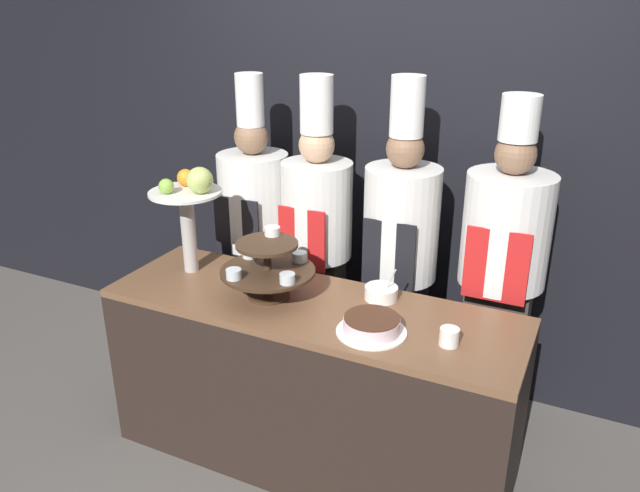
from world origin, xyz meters
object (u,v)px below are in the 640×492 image
object	(u,v)px
cake_round	(372,325)
chef_center_right	(400,248)
tiered_stand	(268,266)
chef_center_left	(317,234)
cup_white	(449,337)
fruit_pedestal	(190,200)
chef_right	(502,264)
serving_bowl_far	(381,293)
chef_left	(255,226)

from	to	relation	value
cake_round	chef_center_right	size ratio (longest dim) A/B	0.16
tiered_stand	chef_center_left	size ratio (longest dim) A/B	0.24
cup_white	chef_center_right	distance (m)	0.82
cake_round	cup_white	distance (m)	0.32
fruit_pedestal	cake_round	distance (m)	1.12
tiered_stand	chef_right	distance (m)	1.14
fruit_pedestal	serving_bowl_far	world-z (taller)	fruit_pedestal
tiered_stand	cake_round	world-z (taller)	tiered_stand
cake_round	serving_bowl_far	distance (m)	0.32
tiered_stand	chef_center_left	distance (m)	0.63
tiered_stand	fruit_pedestal	distance (m)	0.54
serving_bowl_far	cup_white	bearing A→B (deg)	-34.36
cup_white	chef_left	size ratio (longest dim) A/B	0.04
cake_round	tiered_stand	bearing A→B (deg)	168.99
tiered_stand	chef_right	size ratio (longest dim) A/B	0.25
tiered_stand	chef_center_right	size ratio (longest dim) A/B	0.24
cup_white	chef_center_left	distance (m)	1.15
serving_bowl_far	chef_center_left	world-z (taller)	chef_center_left
cup_white	serving_bowl_far	bearing A→B (deg)	145.64
fruit_pedestal	cake_round	xyz separation A→B (m)	(1.05, -0.20, -0.35)
serving_bowl_far	chef_right	xyz separation A→B (m)	(0.47, 0.42, 0.07)
cup_white	chef_center_left	size ratio (longest dim) A/B	0.04
cake_round	chef_center_right	xyz separation A→B (m)	(-0.13, 0.73, 0.06)
chef_right	tiered_stand	bearing A→B (deg)	-146.98
chef_center_left	chef_right	xyz separation A→B (m)	(1.01, -0.00, 0.01)
chef_left	chef_right	world-z (taller)	chef_left
chef_center_right	chef_right	bearing A→B (deg)	0.00
tiered_stand	cake_round	size ratio (longest dim) A/B	1.47
chef_center_left	chef_center_right	bearing A→B (deg)	-0.01
serving_bowl_far	chef_right	size ratio (longest dim) A/B	0.09
tiered_stand	serving_bowl_far	size ratio (longest dim) A/B	2.71
serving_bowl_far	chef_right	bearing A→B (deg)	41.70
chef_left	chef_center_left	world-z (taller)	chef_center_left
tiered_stand	chef_center_left	bearing A→B (deg)	94.58
fruit_pedestal	cup_white	bearing A→B (deg)	-6.40
tiered_stand	serving_bowl_far	distance (m)	0.54
cake_round	chef_right	distance (m)	0.83
tiered_stand	chef_center_right	bearing A→B (deg)	55.15
chef_left	chef_center_right	size ratio (longest dim) A/B	0.98
chef_left	chef_center_right	distance (m)	0.88
fruit_pedestal	chef_left	size ratio (longest dim) A/B	0.31
fruit_pedestal	chef_center_left	bearing A→B (deg)	50.68
serving_bowl_far	chef_center_right	bearing A→B (deg)	97.39
chef_left	chef_right	size ratio (longest dim) A/B	1.01
cake_round	chef_center_left	bearing A→B (deg)	129.84
cake_round	chef_center_right	world-z (taller)	chef_center_right
fruit_pedestal	chef_center_right	world-z (taller)	chef_center_right
cup_white	chef_center_right	size ratio (longest dim) A/B	0.04
cup_white	chef_center_right	bearing A→B (deg)	123.02
cake_round	serving_bowl_far	size ratio (longest dim) A/B	1.84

